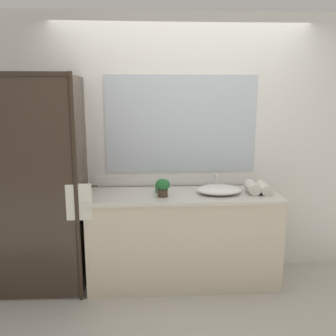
{
  "coord_description": "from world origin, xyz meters",
  "views": [
    {
      "loc": [
        -0.33,
        -3.25,
        1.8
      ],
      "look_at": [
        -0.15,
        0.0,
        1.15
      ],
      "focal_mm": 38.16,
      "sensor_mm": 36.0,
      "label": 1
    }
  ],
  "objects_px": {
    "sink_basin": "(219,190)",
    "amenity_bottle_body_wash": "(166,188)",
    "faucet": "(216,184)",
    "potted_plant": "(163,186)",
    "rolled_towel_near_edge": "(264,188)",
    "rolled_towel_middle": "(252,187)",
    "amenity_bottle_lotion": "(157,189)"
  },
  "relations": [
    {
      "from": "amenity_bottle_body_wash",
      "to": "rolled_towel_near_edge",
      "type": "relative_size",
      "value": 0.33
    },
    {
      "from": "rolled_towel_near_edge",
      "to": "sink_basin",
      "type": "bearing_deg",
      "value": 179.26
    },
    {
      "from": "sink_basin",
      "to": "potted_plant",
      "type": "bearing_deg",
      "value": -171.78
    },
    {
      "from": "sink_basin",
      "to": "faucet",
      "type": "bearing_deg",
      "value": 90.0
    },
    {
      "from": "potted_plant",
      "to": "amenity_bottle_body_wash",
      "type": "distance_m",
      "value": 0.18
    },
    {
      "from": "faucet",
      "to": "rolled_towel_middle",
      "type": "xyz_separation_m",
      "value": [
        0.32,
        -0.17,
        0.0
      ]
    },
    {
      "from": "faucet",
      "to": "potted_plant",
      "type": "distance_m",
      "value": 0.59
    },
    {
      "from": "amenity_bottle_lotion",
      "to": "amenity_bottle_body_wash",
      "type": "height_order",
      "value": "amenity_bottle_lotion"
    },
    {
      "from": "potted_plant",
      "to": "amenity_bottle_lotion",
      "type": "xyz_separation_m",
      "value": [
        -0.05,
        0.13,
        -0.06
      ]
    },
    {
      "from": "amenity_bottle_body_wash",
      "to": "rolled_towel_near_edge",
      "type": "bearing_deg",
      "value": -5.94
    },
    {
      "from": "faucet",
      "to": "rolled_towel_middle",
      "type": "relative_size",
      "value": 0.76
    },
    {
      "from": "faucet",
      "to": "potted_plant",
      "type": "relative_size",
      "value": 1.02
    },
    {
      "from": "sink_basin",
      "to": "rolled_towel_near_edge",
      "type": "height_order",
      "value": "rolled_towel_near_edge"
    },
    {
      "from": "sink_basin",
      "to": "rolled_towel_middle",
      "type": "distance_m",
      "value": 0.32
    },
    {
      "from": "sink_basin",
      "to": "rolled_towel_middle",
      "type": "bearing_deg",
      "value": -0.31
    },
    {
      "from": "potted_plant",
      "to": "rolled_towel_middle",
      "type": "relative_size",
      "value": 0.74
    },
    {
      "from": "amenity_bottle_body_wash",
      "to": "rolled_towel_middle",
      "type": "bearing_deg",
      "value": -6.46
    },
    {
      "from": "sink_basin",
      "to": "amenity_bottle_body_wash",
      "type": "distance_m",
      "value": 0.51
    },
    {
      "from": "faucet",
      "to": "amenity_bottle_body_wash",
      "type": "height_order",
      "value": "faucet"
    },
    {
      "from": "amenity_bottle_body_wash",
      "to": "faucet",
      "type": "bearing_deg",
      "value": 9.04
    },
    {
      "from": "faucet",
      "to": "rolled_towel_near_edge",
      "type": "xyz_separation_m",
      "value": [
        0.43,
        -0.18,
        -0.0
      ]
    },
    {
      "from": "amenity_bottle_lotion",
      "to": "rolled_towel_middle",
      "type": "distance_m",
      "value": 0.91
    },
    {
      "from": "potted_plant",
      "to": "amenity_bottle_body_wash",
      "type": "bearing_deg",
      "value": 77.98
    },
    {
      "from": "faucet",
      "to": "potted_plant",
      "type": "bearing_deg",
      "value": -155.18
    },
    {
      "from": "potted_plant",
      "to": "amenity_bottle_body_wash",
      "type": "height_order",
      "value": "potted_plant"
    },
    {
      "from": "rolled_towel_near_edge",
      "to": "rolled_towel_middle",
      "type": "bearing_deg",
      "value": 178.0
    },
    {
      "from": "amenity_bottle_lotion",
      "to": "rolled_towel_middle",
      "type": "bearing_deg",
      "value": -3.73
    },
    {
      "from": "amenity_bottle_body_wash",
      "to": "rolled_towel_near_edge",
      "type": "xyz_separation_m",
      "value": [
        0.93,
        -0.1,
        0.01
      ]
    },
    {
      "from": "potted_plant",
      "to": "rolled_towel_near_edge",
      "type": "relative_size",
      "value": 0.71
    },
    {
      "from": "amenity_bottle_body_wash",
      "to": "rolled_towel_near_edge",
      "type": "height_order",
      "value": "rolled_towel_near_edge"
    },
    {
      "from": "amenity_bottle_lotion",
      "to": "sink_basin",
      "type": "bearing_deg",
      "value": -5.56
    },
    {
      "from": "amenity_bottle_lotion",
      "to": "rolled_towel_middle",
      "type": "xyz_separation_m",
      "value": [
        0.91,
        -0.06,
        0.01
      ]
    }
  ]
}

